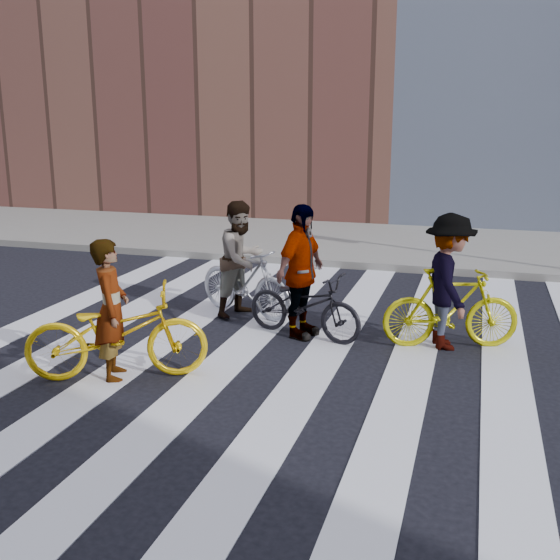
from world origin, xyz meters
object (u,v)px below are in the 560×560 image
at_px(rider_right, 449,282).
at_px(rider_rear, 301,272).
at_px(bike_yellow_right, 451,308).
at_px(rider_mid, 241,259).
at_px(bike_yellow_left, 117,333).
at_px(rider_left, 111,310).
at_px(bike_silver_mid, 245,281).
at_px(bike_dark_rear, 304,305).

bearing_deg(rider_right, rider_rear, 77.95).
relative_size(bike_yellow_right, rider_mid, 1.01).
height_order(bike_yellow_left, rider_left, rider_left).
height_order(rider_mid, rider_rear, rider_rear).
relative_size(bike_yellow_left, bike_yellow_right, 1.17).
xyz_separation_m(bike_yellow_left, bike_silver_mid, (0.55, 2.78, -0.01)).
height_order(bike_silver_mid, bike_yellow_right, bike_silver_mid).
height_order(bike_silver_mid, rider_mid, rider_mid).
height_order(bike_yellow_left, bike_dark_rear, bike_yellow_left).
xyz_separation_m(rider_mid, rider_right, (3.06, -0.59, 0.01)).
distance_m(bike_yellow_left, rider_right, 4.19).
relative_size(bike_yellow_right, rider_left, 1.08).
bearing_deg(bike_yellow_right, bike_silver_mid, 62.67).
relative_size(bike_silver_mid, bike_dark_rear, 1.02).
distance_m(bike_yellow_right, bike_dark_rear, 1.94).
bearing_deg(bike_yellow_right, rider_right, 73.62).
bearing_deg(bike_silver_mid, bike_yellow_left, -167.94).
bearing_deg(rider_right, bike_dark_rear, 78.07).
height_order(bike_dark_rear, rider_rear, rider_rear).
height_order(bike_dark_rear, rider_mid, rider_mid).
distance_m(bike_silver_mid, rider_mid, 0.34).
xyz_separation_m(bike_yellow_left, rider_mid, (0.50, 2.78, 0.33)).
distance_m(bike_yellow_left, rider_mid, 2.85).
bearing_deg(bike_yellow_right, rider_left, 104.54).
bearing_deg(rider_left, bike_silver_mid, -36.49).
distance_m(bike_dark_rear, rider_mid, 1.45).
height_order(rider_mid, rider_right, rider_right).
xyz_separation_m(bike_silver_mid, rider_right, (3.01, -0.59, 0.35)).
xyz_separation_m(bike_yellow_right, rider_right, (-0.05, 0.00, 0.35)).
bearing_deg(bike_yellow_left, bike_silver_mid, -35.50).
bearing_deg(rider_left, rider_right, -83.11).
height_order(bike_yellow_right, rider_left, rider_left).
height_order(bike_yellow_left, bike_yellow_right, bike_yellow_left).
bearing_deg(rider_rear, bike_yellow_right, -69.85).
xyz_separation_m(bike_yellow_left, rider_left, (-0.05, 0.00, 0.28)).
xyz_separation_m(bike_yellow_right, rider_rear, (-1.98, -0.15, 0.39)).
bearing_deg(bike_yellow_left, bike_dark_rear, -63.67).
bearing_deg(rider_rear, bike_dark_rear, -74.08).
bearing_deg(bike_yellow_right, bike_dark_rear, 77.95).
distance_m(bike_silver_mid, rider_rear, 1.36).
bearing_deg(rider_right, rider_mid, 62.67).
bearing_deg(rider_rear, bike_silver_mid, 71.43).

